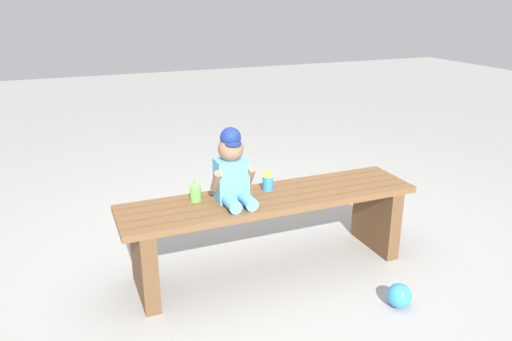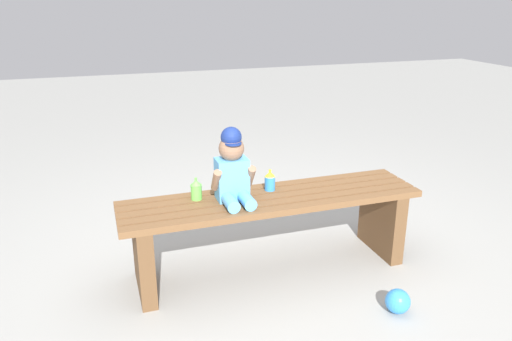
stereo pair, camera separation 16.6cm
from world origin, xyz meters
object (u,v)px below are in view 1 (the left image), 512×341
(park_bench, at_px, (270,220))
(sippy_cup_left, at_px, (195,191))
(child_figure, at_px, (232,170))
(sippy_cup_right, at_px, (268,180))
(toy_ball, at_px, (399,296))

(park_bench, xyz_separation_m, sippy_cup_left, (-0.41, 0.09, 0.21))
(child_figure, relative_size, sippy_cup_right, 3.26)
(sippy_cup_right, height_order, toy_ball, sippy_cup_right)
(sippy_cup_left, relative_size, toy_ball, 0.98)
(child_figure, bearing_deg, sippy_cup_right, 16.72)
(sippy_cup_right, distance_m, toy_ball, 0.93)
(sippy_cup_right, bearing_deg, park_bench, -102.91)
(park_bench, height_order, sippy_cup_right, sippy_cup_right)
(sippy_cup_left, bearing_deg, park_bench, -12.40)
(child_figure, bearing_deg, park_bench, -4.60)
(child_figure, height_order, sippy_cup_right, child_figure)
(child_figure, bearing_deg, toy_ball, -42.11)
(sippy_cup_right, bearing_deg, sippy_cup_left, 180.00)
(child_figure, xyz_separation_m, toy_ball, (0.68, -0.61, -0.58))
(park_bench, distance_m, child_figure, 0.39)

